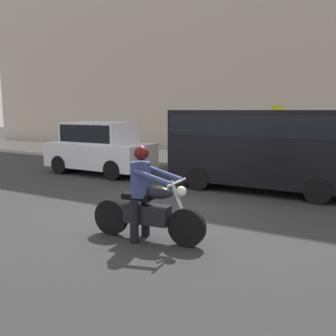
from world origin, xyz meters
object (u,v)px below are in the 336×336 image
parked_hatchback_white (100,147)px  parked_van_black (265,144)px  street_sign_post (277,128)px  motorcycle_with_rider_denim_blue (146,202)px

parked_hatchback_white → parked_van_black: 5.74m
parked_hatchback_white → street_sign_post: 6.68m
parked_van_black → street_sign_post: (-0.74, 4.27, 0.24)m
parked_hatchback_white → street_sign_post: (4.99, 4.39, 0.60)m
parked_hatchback_white → street_sign_post: bearing=41.3°
motorcycle_with_rider_denim_blue → parked_van_black: bearing=83.4°
motorcycle_with_rider_denim_blue → parked_hatchback_white: parked_hatchback_white is taller
parked_van_black → motorcycle_with_rider_denim_blue: bearing=-96.6°
motorcycle_with_rider_denim_blue → parked_hatchback_white: bearing=136.6°
motorcycle_with_rider_denim_blue → parked_van_black: 5.06m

